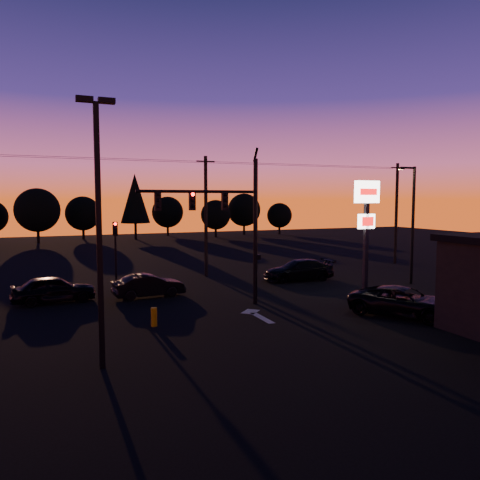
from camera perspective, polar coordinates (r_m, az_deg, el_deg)
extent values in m
plane|color=black|center=(22.14, 2.66, -10.20)|extent=(120.00, 120.00, 0.00)
cube|color=beige|center=(23.22, 2.72, -9.47)|extent=(0.35, 2.20, 0.01)
cube|color=beige|center=(24.45, 1.29, -8.72)|extent=(1.20, 1.20, 0.01)
cylinder|color=black|center=(25.69, 1.89, 0.97)|extent=(0.24, 0.24, 8.00)
cylinder|color=black|center=(25.73, 1.92, 10.34)|extent=(0.14, 0.52, 0.76)
cylinder|color=black|center=(24.45, -5.07, 5.91)|extent=(6.50, 0.16, 0.16)
cube|color=black|center=(24.93, -1.87, 4.76)|extent=(0.32, 0.22, 0.95)
sphere|color=black|center=(24.81, -1.77, 5.57)|extent=(0.18, 0.18, 0.18)
sphere|color=black|center=(24.80, -1.77, 4.87)|extent=(0.18, 0.18, 0.18)
sphere|color=black|center=(24.81, -1.77, 4.18)|extent=(0.18, 0.18, 0.18)
cube|color=black|center=(24.34, -5.85, 4.73)|extent=(0.32, 0.22, 0.95)
sphere|color=#FF0705|center=(24.22, -5.77, 5.56)|extent=(0.18, 0.18, 0.18)
sphere|color=black|center=(24.22, -5.76, 4.85)|extent=(0.18, 0.18, 0.18)
sphere|color=black|center=(24.22, -5.75, 4.14)|extent=(0.18, 0.18, 0.18)
cube|color=black|center=(23.88, -10.00, 4.68)|extent=(0.32, 0.22, 0.95)
sphere|color=black|center=(23.76, -9.94, 5.52)|extent=(0.18, 0.18, 0.18)
sphere|color=black|center=(23.75, -9.93, 4.80)|extent=(0.18, 0.18, 0.18)
sphere|color=black|center=(23.76, -9.92, 4.07)|extent=(0.18, 0.18, 0.18)
cube|color=black|center=(25.90, 2.24, -2.11)|extent=(0.22, 0.18, 0.28)
cylinder|color=black|center=(31.33, -14.90, -2.51)|extent=(0.14, 0.14, 3.60)
cube|color=black|center=(31.13, -14.98, 1.32)|extent=(0.30, 0.20, 0.90)
sphere|color=#FF0705|center=(30.99, -14.97, 1.90)|extent=(0.18, 0.18, 0.18)
sphere|color=black|center=(31.01, -14.95, 1.38)|extent=(0.18, 0.18, 0.18)
sphere|color=black|center=(31.03, -14.94, 0.87)|extent=(0.18, 0.18, 0.18)
cube|color=black|center=(16.43, -16.79, 0.24)|extent=(0.18, 0.18, 9.00)
cube|color=black|center=(16.66, -18.45, 15.99)|extent=(0.55, 0.30, 0.18)
cube|color=black|center=(16.73, -15.96, 16.00)|extent=(0.55, 0.30, 0.18)
cube|color=black|center=(26.47, 15.08, -0.82)|extent=(0.22, 0.22, 6.40)
cube|color=white|center=(26.35, 15.23, 5.69)|extent=(1.50, 0.25, 1.20)
cube|color=red|center=(26.24, 15.42, 5.69)|extent=(1.10, 0.02, 0.35)
cube|color=white|center=(26.37, 15.15, 2.21)|extent=(1.00, 0.22, 0.80)
cube|color=red|center=(26.27, 15.32, 2.20)|extent=(0.75, 0.02, 0.50)
cylinder|color=black|center=(33.99, 20.32, 1.64)|extent=(0.20, 0.20, 8.00)
cylinder|color=black|center=(33.60, 19.76, 8.28)|extent=(1.20, 0.14, 0.14)
cube|color=black|center=(33.20, 18.99, 8.26)|extent=(0.50, 0.22, 0.14)
plane|color=#FFB759|center=(33.19, 18.99, 8.12)|extent=(0.35, 0.35, 0.00)
cylinder|color=black|center=(35.14, -4.18, 2.86)|extent=(0.26, 0.26, 9.00)
cube|color=black|center=(35.23, -4.22, 9.54)|extent=(1.40, 0.10, 0.10)
cylinder|color=black|center=(44.29, 18.51, 3.05)|extent=(0.26, 0.26, 9.00)
cube|color=black|center=(44.36, 18.66, 8.35)|extent=(1.40, 0.10, 0.10)
cylinder|color=black|center=(32.88, -19.13, 9.52)|extent=(18.00, 0.02, 0.02)
cylinder|color=black|center=(33.48, -19.20, 9.51)|extent=(18.00, 0.02, 0.02)
cylinder|color=black|center=(34.07, -19.26, 9.34)|extent=(18.00, 0.02, 0.02)
cylinder|color=black|center=(38.52, 9.04, 9.02)|extent=(18.00, 0.02, 0.02)
cylinder|color=black|center=(39.03, 8.57, 9.05)|extent=(18.00, 0.02, 0.02)
cylinder|color=black|center=(39.54, 8.11, 8.93)|extent=(18.00, 0.02, 0.02)
cube|color=black|center=(24.49, 25.94, -5.87)|extent=(2.20, 0.05, 1.60)
cylinder|color=#C18604|center=(22.02, -10.44, -9.22)|extent=(0.29, 0.29, 0.86)
cylinder|color=black|center=(67.47, -23.37, 0.39)|extent=(0.36, 0.36, 1.75)
sphere|color=black|center=(67.31, -23.48, 3.37)|extent=(5.77, 5.78, 5.78)
cylinder|color=black|center=(71.66, -18.54, 0.69)|extent=(0.36, 0.36, 1.50)
sphere|color=black|center=(71.51, -18.61, 3.09)|extent=(4.95, 4.95, 4.95)
cylinder|color=black|center=(69.52, -12.60, 1.07)|extent=(0.36, 0.36, 2.38)
cone|color=black|center=(69.37, -12.68, 4.98)|extent=(4.18, 4.18, 7.12)
cylinder|color=black|center=(75.68, -8.79, 1.11)|extent=(0.36, 0.36, 1.50)
sphere|color=black|center=(75.54, -8.82, 3.38)|extent=(4.95, 4.95, 4.95)
cylinder|color=black|center=(71.69, -2.97, 0.89)|extent=(0.36, 0.36, 1.38)
sphere|color=black|center=(71.54, -2.98, 3.09)|extent=(4.54, 4.54, 4.54)
cylinder|color=black|center=(76.66, 0.49, 1.26)|extent=(0.36, 0.36, 1.62)
sphere|color=black|center=(76.52, 0.50, 3.69)|extent=(5.36, 5.36, 5.36)
cylinder|color=black|center=(78.34, 4.82, 1.19)|extent=(0.36, 0.36, 1.25)
sphere|color=black|center=(78.21, 4.83, 3.01)|extent=(4.12, 4.12, 4.12)
imported|color=black|center=(28.41, -21.74, -5.58)|extent=(4.63, 2.16, 1.53)
imported|color=black|center=(28.40, -11.05, -5.47)|extent=(4.29, 1.80, 1.38)
imported|color=black|center=(33.80, 7.16, -3.65)|extent=(5.28, 2.49, 1.49)
imported|color=black|center=(24.75, 19.29, -7.12)|extent=(4.86, 5.72, 1.46)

